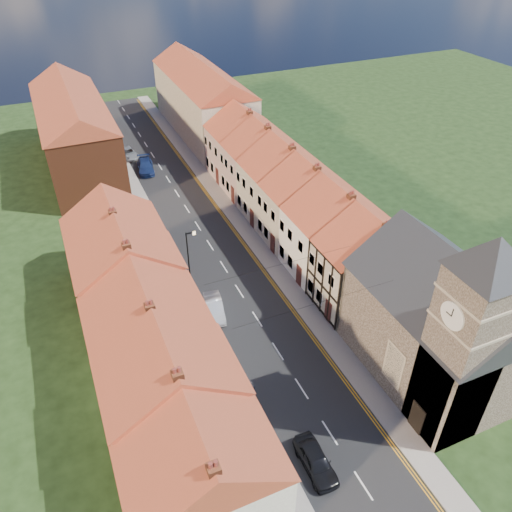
% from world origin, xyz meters
% --- Properties ---
extents(ground, '(160.00, 160.00, 0.00)m').
position_xyz_m(ground, '(0.00, 0.00, 0.00)').
color(ground, '#2C4A1F').
rests_on(ground, ground).
extents(road, '(7.00, 90.00, 0.02)m').
position_xyz_m(road, '(0.00, 30.00, 0.01)').
color(road, black).
rests_on(road, ground).
extents(pavement_left, '(1.80, 90.00, 0.12)m').
position_xyz_m(pavement_left, '(-4.40, 30.00, 0.06)').
color(pavement_left, '#A69E97').
rests_on(pavement_left, ground).
extents(pavement_right, '(1.80, 90.00, 0.12)m').
position_xyz_m(pavement_right, '(4.40, 30.00, 0.06)').
color(pavement_right, '#A69E97').
rests_on(pavement_right, ground).
extents(church, '(11.25, 14.25, 15.20)m').
position_xyz_m(church, '(9.36, 3.32, 5.88)').
color(church, '#372F26').
rests_on(church, ground).
extents(cottage_r_tudor, '(8.30, 5.20, 9.00)m').
position_xyz_m(cottage_r_tudor, '(9.27, 12.70, 4.47)').
color(cottage_r_tudor, beige).
rests_on(cottage_r_tudor, ground).
extents(cottage_r_white_near, '(8.30, 6.00, 9.00)m').
position_xyz_m(cottage_r_white_near, '(9.30, 18.10, 4.47)').
color(cottage_r_white_near, white).
rests_on(cottage_r_white_near, ground).
extents(cottage_r_cream_mid, '(8.30, 5.20, 9.00)m').
position_xyz_m(cottage_r_cream_mid, '(9.30, 23.50, 4.48)').
color(cottage_r_cream_mid, beige).
rests_on(cottage_r_cream_mid, ground).
extents(cottage_r_pink, '(8.30, 6.00, 9.00)m').
position_xyz_m(cottage_r_pink, '(9.30, 28.90, 4.47)').
color(cottage_r_pink, beige).
rests_on(cottage_r_pink, ground).
extents(cottage_r_white_far, '(8.30, 5.20, 9.00)m').
position_xyz_m(cottage_r_white_far, '(9.30, 34.30, 4.48)').
color(cottage_r_white_far, '#B5928F').
rests_on(cottage_r_white_far, ground).
extents(cottage_r_cream_far, '(8.30, 6.00, 9.00)m').
position_xyz_m(cottage_r_cream_far, '(9.30, 39.70, 4.47)').
color(cottage_r_cream_far, '#B5928F').
rests_on(cottage_r_cream_far, ground).
extents(cottage_l_brick_near, '(8.30, 5.70, 8.80)m').
position_xyz_m(cottage_l_brick_near, '(-9.30, -0.25, 4.37)').
color(cottage_l_brick_near, white).
rests_on(cottage_l_brick_near, ground).
extents(cottage_l_cream, '(8.30, 6.30, 9.10)m').
position_xyz_m(cottage_l_cream, '(-9.30, 5.55, 4.52)').
color(cottage_l_cream, beige).
rests_on(cottage_l_cream, ground).
extents(cottage_l_white, '(8.30, 6.90, 8.80)m').
position_xyz_m(cottage_l_white, '(-9.30, 11.95, 4.37)').
color(cottage_l_white, white).
rests_on(cottage_l_white, ground).
extents(cottage_l_brick_mid, '(8.30, 5.70, 9.10)m').
position_xyz_m(cottage_l_brick_mid, '(-9.30, 18.05, 4.53)').
color(cottage_l_brick_mid, '#B5928F').
rests_on(cottage_l_brick_mid, ground).
extents(cottage_l_pink, '(8.30, 6.30, 8.80)m').
position_xyz_m(cottage_l_pink, '(-9.30, 23.85, 4.37)').
color(cottage_l_pink, '#5E2E1B').
rests_on(cottage_l_pink, ground).
extents(block_right_far, '(8.30, 24.20, 10.50)m').
position_xyz_m(block_right_far, '(9.30, 55.00, 5.29)').
color(block_right_far, beige).
rests_on(block_right_far, ground).
extents(block_left_far, '(8.30, 24.20, 10.50)m').
position_xyz_m(block_left_far, '(-9.30, 50.00, 5.29)').
color(block_left_far, '#5E2E1B').
rests_on(block_left_far, ground).
extents(lamppost, '(0.88, 0.15, 6.00)m').
position_xyz_m(lamppost, '(-3.81, 20.00, 3.54)').
color(lamppost, black).
rests_on(lamppost, pavement_left).
extents(car_near, '(1.66, 3.96, 1.34)m').
position_xyz_m(car_near, '(-2.09, 0.25, 0.67)').
color(car_near, black).
rests_on(car_near, ground).
extents(car_mid, '(2.08, 4.18, 1.32)m').
position_xyz_m(car_mid, '(-3.05, 16.11, 0.66)').
color(car_mid, '#B4B6BC').
rests_on(car_mid, ground).
extents(car_far, '(2.62, 5.05, 1.40)m').
position_xyz_m(car_far, '(-1.98, 45.45, 0.70)').
color(car_far, navy).
rests_on(car_far, ground).
extents(car_distant, '(2.73, 4.65, 1.21)m').
position_xyz_m(car_distant, '(-3.20, 50.66, 0.61)').
color(car_distant, '#A0A4A7').
rests_on(car_distant, ground).
extents(pedestrian_left, '(0.68, 0.54, 1.65)m').
position_xyz_m(pedestrian_left, '(-3.70, 6.63, 0.94)').
color(pedestrian_left, black).
rests_on(pedestrian_left, pavement_left).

